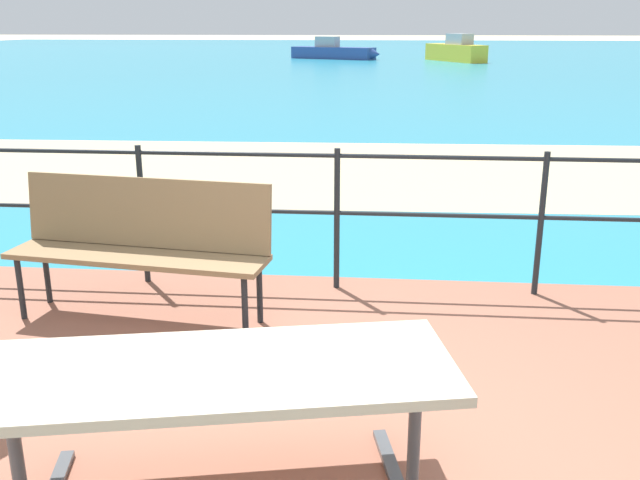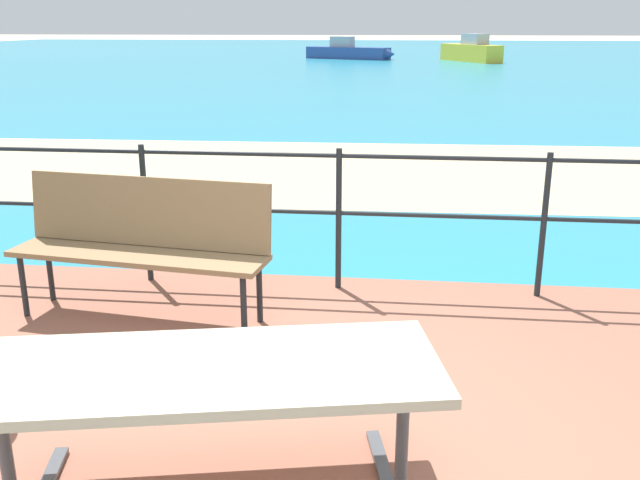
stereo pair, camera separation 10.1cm
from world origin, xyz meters
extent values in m
cube|color=teal|center=(0.00, 40.00, 0.01)|extent=(90.00, 90.00, 0.01)
cube|color=tan|center=(0.00, 7.12, 0.01)|extent=(54.11, 6.13, 0.01)
cube|color=#BCAD93|center=(-0.24, -0.38, 0.79)|extent=(1.81, 0.98, 0.04)
cube|color=#BCAD93|center=(-0.35, 0.11, 0.50)|extent=(1.73, 0.61, 0.04)
cylinder|color=#4C5156|center=(-0.96, -0.54, 0.42)|extent=(0.06, 0.06, 0.73)
cylinder|color=#4C5156|center=(0.48, -0.23, 0.42)|extent=(0.06, 0.06, 0.73)
cube|color=#8C704C|center=(-1.27, 1.64, 0.51)|extent=(1.79, 0.63, 0.04)
cube|color=#8C704C|center=(-1.25, 1.82, 0.77)|extent=(1.74, 0.32, 0.47)
cylinder|color=#1E2328|center=(-2.08, 1.60, 0.29)|extent=(0.04, 0.04, 0.45)
cylinder|color=#1E2328|center=(-2.04, 1.89, 0.29)|extent=(0.04, 0.04, 0.45)
cylinder|color=#1E2328|center=(-0.51, 1.38, 0.29)|extent=(0.04, 0.04, 0.45)
cylinder|color=#1E2328|center=(-0.46, 1.68, 0.29)|extent=(0.04, 0.04, 0.45)
cylinder|color=#1E2328|center=(-1.48, 2.38, 0.59)|extent=(0.04, 0.04, 1.07)
cylinder|color=#1E2328|center=(0.00, 2.38, 0.59)|extent=(0.04, 0.04, 1.07)
cylinder|color=#1E2328|center=(1.48, 2.38, 0.59)|extent=(0.04, 0.04, 1.07)
cylinder|color=#1E2328|center=(0.00, 2.38, 1.07)|extent=(5.90, 0.03, 0.03)
cylinder|color=#1E2328|center=(0.00, 2.38, 0.65)|extent=(5.90, 0.03, 0.03)
cube|color=yellow|center=(4.01, 36.74, 0.45)|extent=(3.00, 4.52, 0.88)
cube|color=#A5A8AD|center=(4.17, 36.44, 1.17)|extent=(1.39, 1.74, 0.55)
cone|color=yellow|center=(2.86, 38.99, 0.45)|extent=(0.93, 0.81, 0.79)
cube|color=#2D478C|center=(-2.71, 38.76, 0.34)|extent=(4.97, 3.16, 0.66)
cube|color=#A5A8AD|center=(-3.05, 38.92, 0.96)|extent=(1.46, 1.13, 0.58)
cone|color=#2D478C|center=(-0.24, 37.58, 0.34)|extent=(0.71, 0.75, 0.59)
camera|label=1|loc=(0.33, -2.61, 1.99)|focal=39.39mm
camera|label=2|loc=(0.43, -2.60, 1.99)|focal=39.39mm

